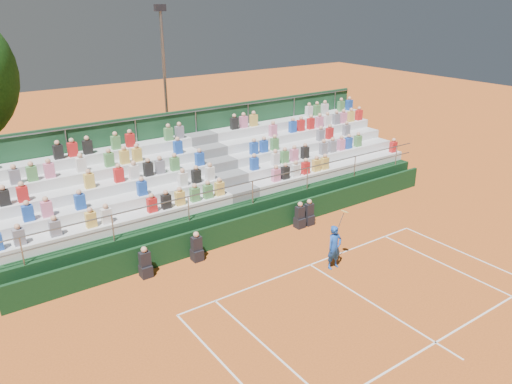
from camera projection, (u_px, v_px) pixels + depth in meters
ground at (310, 265)px, 18.55m from camera, size 90.00×90.00×0.00m
courtside_wall at (260, 223)px, 20.80m from camera, size 20.00×0.15×1.00m
line_officials at (244, 234)px, 19.86m from camera, size 8.01×0.40×1.19m
grandstand at (219, 188)px, 23.05m from camera, size 20.00×5.20×4.40m
tennis_player at (334, 247)px, 18.08m from camera, size 0.84×0.41×2.22m
floodlight_mast at (165, 79)px, 27.09m from camera, size 0.60×0.25×8.97m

